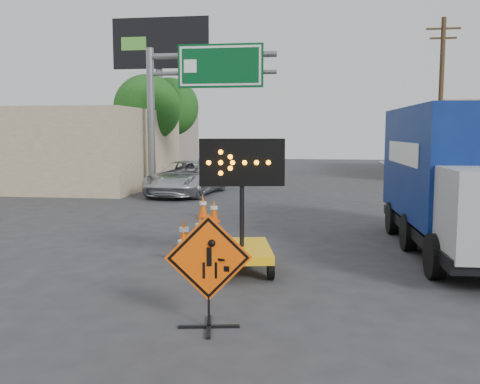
% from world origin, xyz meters
% --- Properties ---
extents(ground, '(100.00, 100.00, 0.00)m').
position_xyz_m(ground, '(0.00, 0.00, 0.00)').
color(ground, '#2D2D30').
rests_on(ground, ground).
extents(curb_right, '(0.40, 60.00, 0.12)m').
position_xyz_m(curb_right, '(7.20, 15.00, 0.06)').
color(curb_right, gray).
rests_on(curb_right, ground).
extents(storefront_left_near, '(14.00, 10.00, 4.00)m').
position_xyz_m(storefront_left_near, '(-14.00, 20.00, 2.00)').
color(storefront_left_near, '#C4B28E').
rests_on(storefront_left_near, ground).
extents(storefront_left_far, '(12.00, 10.00, 4.40)m').
position_xyz_m(storefront_left_far, '(-15.00, 34.00, 2.20)').
color(storefront_left_far, gray).
rests_on(storefront_left_far, ground).
extents(highway_gantry, '(6.18, 0.38, 6.90)m').
position_xyz_m(highway_gantry, '(-4.43, 17.96, 5.07)').
color(highway_gantry, slate).
rests_on(highway_gantry, ground).
extents(billboard, '(6.10, 0.54, 9.85)m').
position_xyz_m(billboard, '(-8.35, 25.87, 7.35)').
color(billboard, slate).
rests_on(billboard, ground).
extents(utility_pole_far, '(1.80, 0.26, 9.00)m').
position_xyz_m(utility_pole_far, '(8.00, 24.00, 4.68)').
color(utility_pole_far, '#43311C').
rests_on(utility_pole_far, ground).
extents(tree_left_near, '(3.71, 3.71, 6.03)m').
position_xyz_m(tree_left_near, '(-8.00, 22.00, 4.16)').
color(tree_left_near, '#43311C').
rests_on(tree_left_near, ground).
extents(tree_left_far, '(4.10, 4.10, 6.66)m').
position_xyz_m(tree_left_far, '(-9.00, 30.00, 4.60)').
color(tree_left_far, '#43311C').
rests_on(tree_left_far, ground).
extents(construction_sign, '(1.26, 0.90, 1.70)m').
position_xyz_m(construction_sign, '(-0.08, 0.62, 0.90)').
color(construction_sign, black).
rests_on(construction_sign, ground).
extents(arrow_board, '(1.72, 2.11, 2.74)m').
position_xyz_m(arrow_board, '(-0.07, 3.90, 0.62)').
color(arrow_board, yellow).
rests_on(arrow_board, ground).
extents(pickup_truck, '(3.14, 5.79, 1.54)m').
position_xyz_m(pickup_truck, '(-4.52, 16.91, 0.77)').
color(pickup_truck, silver).
rests_on(pickup_truck, ground).
extents(box_truck, '(2.58, 7.41, 3.48)m').
position_xyz_m(box_truck, '(4.70, 6.41, 1.58)').
color(box_truck, black).
rests_on(box_truck, ground).
extents(cone_a, '(0.50, 0.50, 0.74)m').
position_xyz_m(cone_a, '(-1.42, 4.34, 0.37)').
color(cone_a, '#FF5305').
rests_on(cone_a, ground).
extents(cone_b, '(0.46, 0.46, 0.73)m').
position_xyz_m(cone_b, '(-1.81, 5.91, 0.36)').
color(cone_b, '#FF5305').
rests_on(cone_b, ground).
extents(cone_c, '(0.40, 0.40, 0.77)m').
position_xyz_m(cone_c, '(-1.50, 6.37, 0.38)').
color(cone_c, '#FF5305').
rests_on(cone_c, ground).
extents(cone_d, '(0.41, 0.41, 0.74)m').
position_xyz_m(cone_d, '(-1.82, 9.74, 0.37)').
color(cone_d, '#FF5305').
rests_on(cone_d, ground).
extents(cone_e, '(0.45, 0.45, 0.74)m').
position_xyz_m(cone_e, '(-2.38, 10.69, 0.37)').
color(cone_e, '#FF5305').
rests_on(cone_e, ground).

